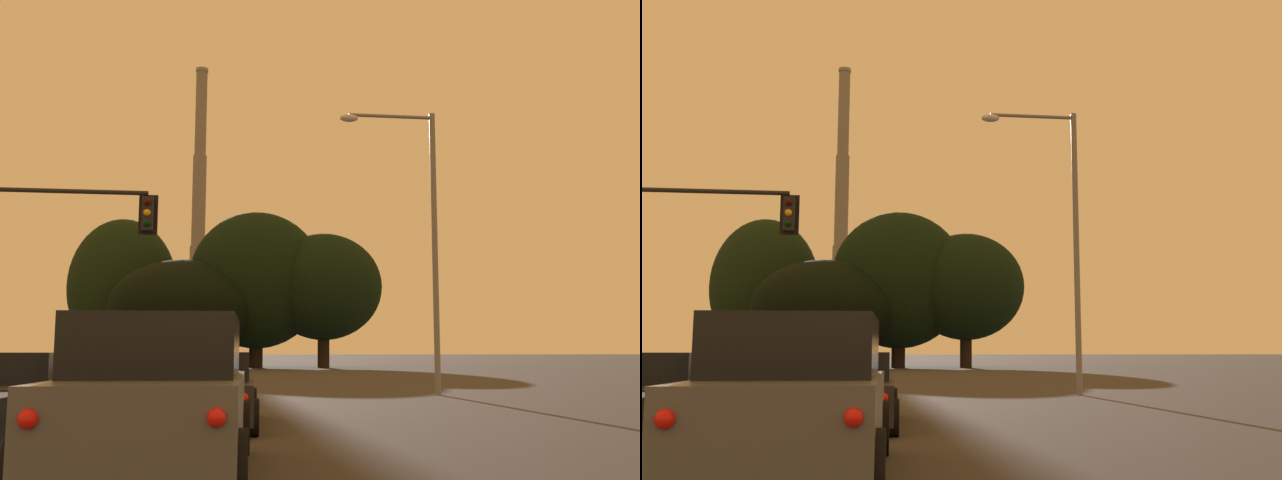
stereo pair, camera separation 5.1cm
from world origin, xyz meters
TOP-DOWN VIEW (x-y plane):
  - sedan_center_lane_front at (0.11, 13.96)m, footprint 2.12×4.75m
  - suv_center_lane_second at (-0.32, 7.81)m, footprint 2.27×4.97m
  - sedan_left_lane_front at (-3.33, 13.12)m, footprint 2.12×4.76m
  - traffic_light_overhead_left at (-5.27, 21.72)m, footprint 5.51×0.50m
  - street_lamp at (7.03, 23.39)m, footprint 3.38×0.36m
  - smokestack at (-5.47, 154.65)m, footprint 5.29×5.29m
  - treeline_right_mid at (-2.92, 63.42)m, footprint 12.96×11.66m
  - treeline_center_right at (8.92, 63.50)m, footprint 10.27×9.24m
  - treeline_center_left at (3.14, 64.62)m, footprint 11.88×10.69m
  - treeline_left_mid at (-9.06, 69.64)m, footprint 9.91×8.92m

SIDE VIEW (x-z plane):
  - sedan_center_lane_front at x=0.11m, z-range -0.05..1.38m
  - sedan_left_lane_front at x=-3.33m, z-range -0.05..1.38m
  - suv_center_lane_second at x=-0.32m, z-range -0.03..1.83m
  - traffic_light_overhead_left at x=-5.27m, z-range 1.68..8.02m
  - treeline_right_mid at x=-2.92m, z-range 0.50..9.68m
  - street_lamp at x=7.03m, z-range 1.03..10.72m
  - treeline_center_right at x=8.92m, z-range 1.16..12.84m
  - treeline_left_mid at x=-9.06m, z-range 0.41..14.08m
  - treeline_center_left at x=3.14m, z-range 0.80..14.45m
  - smokestack at x=-5.47m, z-range -6.71..54.90m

